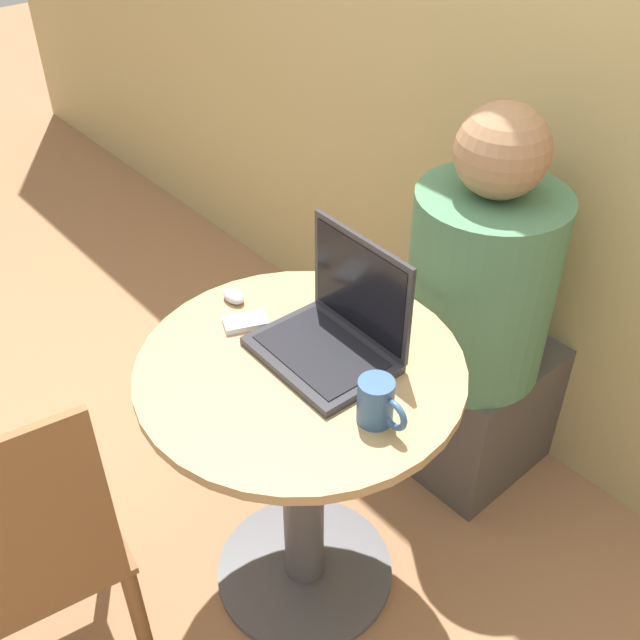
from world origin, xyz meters
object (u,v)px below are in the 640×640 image
laptop (335,330)px  chair_empty (24,560)px  person_seated (486,337)px  cell_phone (246,322)px

laptop → chair_empty: 0.81m
person_seated → laptop: bearing=-89.1°
laptop → chair_empty: laptop is taller
laptop → person_seated: size_ratio=0.26×
laptop → chair_empty: size_ratio=0.33×
cell_phone → laptop: bearing=25.1°
chair_empty → person_seated: 1.31m
cell_phone → person_seated: person_seated is taller
chair_empty → person_seated: (0.16, 1.30, 0.01)m
cell_phone → person_seated: bearing=74.1°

